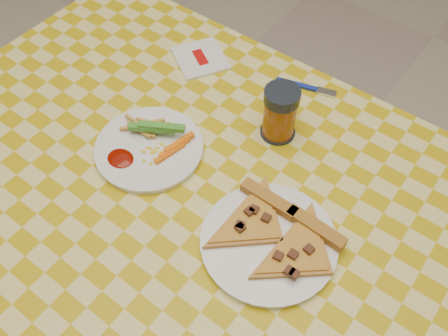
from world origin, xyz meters
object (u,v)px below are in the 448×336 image
(plate_left, at_px, (149,149))
(drink_glass, at_px, (280,113))
(table, at_px, (197,214))
(plate_right, at_px, (269,243))

(plate_left, distance_m, drink_glass, 0.27)
(table, bearing_deg, plate_left, 169.60)
(plate_left, xyz_separation_m, drink_glass, (0.18, 0.20, 0.05))
(plate_left, bearing_deg, table, -10.40)
(plate_right, distance_m, drink_glass, 0.27)
(table, xyz_separation_m, drink_glass, (0.04, 0.22, 0.13))
(plate_left, bearing_deg, plate_right, -5.81)
(drink_glass, bearing_deg, table, -100.54)
(table, distance_m, plate_left, 0.16)
(table, relative_size, plate_left, 5.95)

